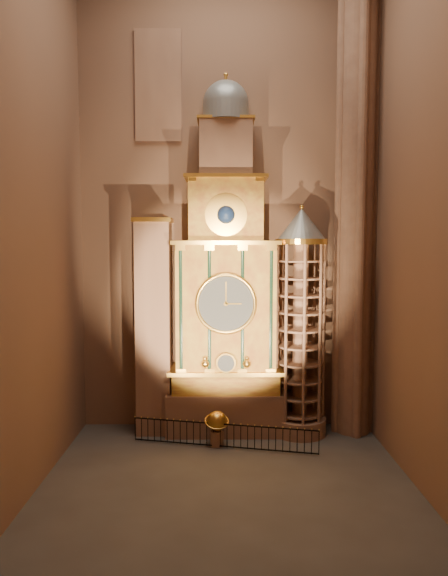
{
  "coord_description": "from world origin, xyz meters",
  "views": [
    {
      "loc": [
        -0.27,
        -19.09,
        8.84
      ],
      "look_at": [
        -0.1,
        3.0,
        7.09
      ],
      "focal_mm": 32.0,
      "sensor_mm": 36.0,
      "label": 1
    }
  ],
  "objects_px": {
    "portrait_tower": "(154,326)",
    "celestial_globe": "(217,425)",
    "astronomical_clock": "(226,293)",
    "iron_railing": "(224,436)",
    "stair_turret": "(300,324)"
  },
  "relations": [
    {
      "from": "celestial_globe",
      "to": "astronomical_clock",
      "type": "bearing_deg",
      "value": 76.88
    },
    {
      "from": "celestial_globe",
      "to": "iron_railing",
      "type": "bearing_deg",
      "value": -43.36
    },
    {
      "from": "portrait_tower",
      "to": "stair_turret",
      "type": "bearing_deg",
      "value": -2.33
    },
    {
      "from": "astronomical_clock",
      "to": "portrait_tower",
      "type": "distance_m",
      "value": 3.73
    },
    {
      "from": "astronomical_clock",
      "to": "portrait_tower",
      "type": "height_order",
      "value": "astronomical_clock"
    },
    {
      "from": "astronomical_clock",
      "to": "iron_railing",
      "type": "height_order",
      "value": "astronomical_clock"
    },
    {
      "from": "astronomical_clock",
      "to": "celestial_globe",
      "type": "bearing_deg",
      "value": -103.12
    },
    {
      "from": "celestial_globe",
      "to": "portrait_tower",
      "type": "bearing_deg",
      "value": 148.76
    },
    {
      "from": "iron_railing",
      "to": "celestial_globe",
      "type": "bearing_deg",
      "value": 136.64
    },
    {
      "from": "stair_turret",
      "to": "celestial_globe",
      "type": "relative_size",
      "value": 6.84
    },
    {
      "from": "portrait_tower",
      "to": "celestial_globe",
      "type": "relative_size",
      "value": 6.46
    },
    {
      "from": "portrait_tower",
      "to": "celestial_globe",
      "type": "height_order",
      "value": "portrait_tower"
    },
    {
      "from": "iron_railing",
      "to": "astronomical_clock",
      "type": "bearing_deg",
      "value": 86.88
    },
    {
      "from": "portrait_tower",
      "to": "iron_railing",
      "type": "bearing_deg",
      "value": -32.53
    },
    {
      "from": "portrait_tower",
      "to": "celestial_globe",
      "type": "bearing_deg",
      "value": -31.24
    }
  ]
}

